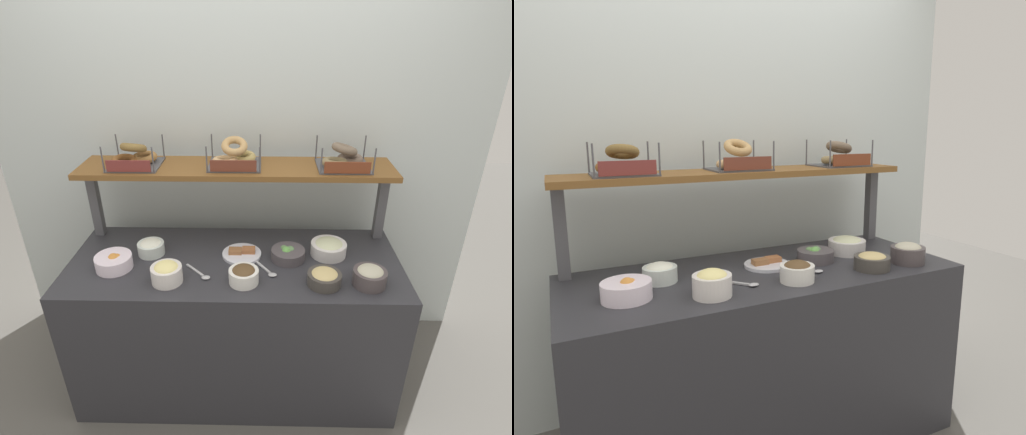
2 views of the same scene
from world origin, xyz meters
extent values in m
plane|color=#595651|center=(0.00, 0.00, 0.00)|extent=(8.00, 8.00, 0.00)
cube|color=silver|center=(0.00, 0.55, 1.20)|extent=(2.94, 0.06, 2.40)
cube|color=#2D2D33|center=(0.00, 0.00, 0.42)|extent=(1.74, 0.70, 0.85)
cube|color=#4C4C51|center=(-0.81, 0.27, 1.05)|extent=(0.05, 0.05, 0.40)
cube|color=#4C4C51|center=(0.81, 0.27, 1.05)|extent=(0.05, 0.05, 0.40)
cube|color=brown|center=(0.00, 0.27, 1.26)|extent=(1.70, 0.32, 0.03)
cylinder|color=white|center=(-0.61, -0.08, 0.88)|extent=(0.19, 0.19, 0.07)
sphere|color=gold|center=(-0.61, -0.09, 0.91)|extent=(0.05, 0.05, 0.05)
sphere|color=orange|center=(-0.61, -0.09, 0.91)|extent=(0.05, 0.05, 0.05)
sphere|color=orange|center=(-0.59, -0.08, 0.91)|extent=(0.04, 0.04, 0.04)
cylinder|color=#4E484C|center=(0.28, 0.02, 0.88)|extent=(0.18, 0.18, 0.06)
sphere|color=#659159|center=(0.29, 0.03, 0.90)|extent=(0.05, 0.05, 0.05)
sphere|color=#5F8A51|center=(0.26, 0.04, 0.90)|extent=(0.04, 0.04, 0.04)
sphere|color=#66AF50|center=(0.27, 0.02, 0.90)|extent=(0.05, 0.05, 0.05)
sphere|color=#569E48|center=(0.27, 0.02, 0.90)|extent=(0.04, 0.04, 0.04)
sphere|color=#4CA344|center=(0.28, 0.03, 0.90)|extent=(0.04, 0.04, 0.04)
cylinder|color=white|center=(-0.32, -0.20, 0.89)|extent=(0.15, 0.15, 0.08)
ellipsoid|color=#F8E891|center=(-0.32, -0.20, 0.93)|extent=(0.12, 0.12, 0.06)
cylinder|color=white|center=(0.50, 0.07, 0.88)|extent=(0.19, 0.19, 0.07)
ellipsoid|color=beige|center=(0.50, 0.07, 0.91)|extent=(0.15, 0.15, 0.05)
cylinder|color=#403C37|center=(0.44, -0.20, 0.88)|extent=(0.16, 0.16, 0.06)
ellipsoid|color=#D2B876|center=(0.44, -0.20, 0.91)|extent=(0.13, 0.13, 0.04)
cylinder|color=white|center=(-0.46, 0.06, 0.88)|extent=(0.14, 0.14, 0.07)
ellipsoid|color=white|center=(-0.46, 0.06, 0.91)|extent=(0.11, 0.11, 0.05)
cylinder|color=#494143|center=(0.66, -0.20, 0.89)|extent=(0.16, 0.16, 0.08)
ellipsoid|color=#BEB99F|center=(0.66, -0.20, 0.92)|extent=(0.13, 0.13, 0.05)
cylinder|color=white|center=(0.06, -0.19, 0.89)|extent=(0.15, 0.15, 0.07)
ellipsoid|color=brown|center=(0.06, -0.19, 0.91)|extent=(0.11, 0.11, 0.05)
cylinder|color=white|center=(0.03, 0.05, 0.86)|extent=(0.21, 0.21, 0.01)
cube|color=#976138|center=(0.00, 0.05, 0.88)|extent=(0.07, 0.05, 0.02)
cube|color=#A46139|center=(0.07, 0.06, 0.88)|extent=(0.07, 0.05, 0.02)
cube|color=#B7B7BC|center=(0.15, -0.07, 0.86)|extent=(0.09, 0.12, 0.01)
ellipsoid|color=#B7B7BC|center=(0.20, -0.14, 0.86)|extent=(0.04, 0.03, 0.01)
cube|color=#B7B7BC|center=(-0.19, -0.11, 0.86)|extent=(0.11, 0.11, 0.01)
ellipsoid|color=#B7B7BC|center=(-0.13, -0.17, 0.86)|extent=(0.04, 0.03, 0.01)
cube|color=#4C4C51|center=(-0.54, 0.26, 1.28)|extent=(0.27, 0.24, 0.01)
cylinder|color=#4C4C51|center=(-0.67, 0.15, 1.35)|extent=(0.01, 0.01, 0.14)
cylinder|color=#4C4C51|center=(-0.41, 0.15, 1.35)|extent=(0.01, 0.01, 0.14)
cylinder|color=#4C4C51|center=(-0.67, 0.38, 1.35)|extent=(0.01, 0.01, 0.14)
cylinder|color=#4C4C51|center=(-0.41, 0.38, 1.35)|extent=(0.01, 0.01, 0.14)
cube|color=maroon|center=(-0.54, 0.14, 1.32)|extent=(0.23, 0.01, 0.06)
torus|color=brown|center=(-0.59, 0.23, 1.31)|extent=(0.20, 0.20, 0.05)
torus|color=olive|center=(-0.50, 0.30, 1.31)|extent=(0.19, 0.19, 0.05)
torus|color=brown|center=(-0.54, 0.26, 1.38)|extent=(0.18, 0.18, 0.08)
cube|color=#4C4C51|center=(-0.01, 0.28, 1.28)|extent=(0.28, 0.24, 0.01)
cylinder|color=#4C4C51|center=(-0.14, 0.16, 1.35)|extent=(0.01, 0.01, 0.14)
cylinder|color=#4C4C51|center=(0.13, 0.16, 1.35)|extent=(0.01, 0.01, 0.14)
cylinder|color=#4C4C51|center=(-0.14, 0.39, 1.35)|extent=(0.01, 0.01, 0.14)
cylinder|color=#4C4C51|center=(0.13, 0.39, 1.35)|extent=(0.01, 0.01, 0.14)
cube|color=brown|center=(-0.01, 0.16, 1.32)|extent=(0.24, 0.01, 0.06)
torus|color=tan|center=(-0.06, 0.25, 1.31)|extent=(0.15, 0.15, 0.05)
torus|color=tan|center=(0.03, 0.31, 1.31)|extent=(0.19, 0.19, 0.05)
torus|color=tan|center=(-0.01, 0.28, 1.39)|extent=(0.16, 0.16, 0.10)
cube|color=#4C4C51|center=(0.57, 0.26, 1.28)|extent=(0.28, 0.24, 0.01)
cylinder|color=#4C4C51|center=(0.44, 0.15, 1.35)|extent=(0.01, 0.01, 0.14)
cylinder|color=#4C4C51|center=(0.71, 0.15, 1.35)|extent=(0.01, 0.01, 0.14)
cylinder|color=#4C4C51|center=(0.44, 0.38, 1.35)|extent=(0.01, 0.01, 0.14)
cylinder|color=#4C4C51|center=(0.71, 0.38, 1.35)|extent=(0.01, 0.01, 0.14)
cube|color=brown|center=(0.57, 0.14, 1.32)|extent=(0.23, 0.01, 0.06)
torus|color=olive|center=(0.52, 0.23, 1.31)|extent=(0.19, 0.19, 0.05)
torus|color=brown|center=(0.61, 0.30, 1.31)|extent=(0.20, 0.20, 0.05)
torus|color=brown|center=(0.57, 0.26, 1.38)|extent=(0.19, 0.19, 0.08)
camera|label=1|loc=(0.15, -1.80, 2.03)|focal=28.39mm
camera|label=2|loc=(-0.83, -1.72, 1.47)|focal=31.02mm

